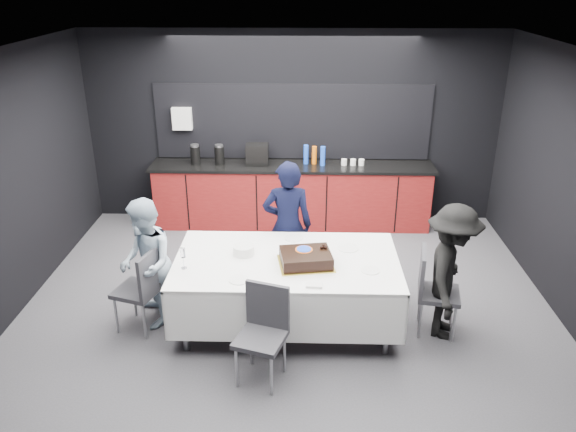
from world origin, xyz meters
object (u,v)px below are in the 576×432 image
Objects in this scene: champagne_flute at (183,254)px; person_right at (450,272)px; person_left at (146,264)px; person_center at (287,226)px; chair_near at (264,326)px; plate_stack at (244,250)px; chair_right at (432,286)px; chair_left at (143,285)px; party_table at (287,271)px; cake_assembly at (306,258)px.

person_right is (2.68, 0.08, -0.21)m from champagne_flute.
champagne_flute is 0.16× the size of person_left.
champagne_flute is 0.55m from person_left.
person_center reaches higher than person_left.
chair_near is 0.65× the size of person_left.
plate_stack is 0.15× the size of person_right.
person_center reaches higher than chair_right.
chair_left and chair_near have the same top height.
chair_left is (-1.49, -0.14, -0.11)m from party_table.
chair_near is 0.58× the size of person_center.
person_right reaches higher than champagne_flute.
cake_assembly is 2.70× the size of champagne_flute.
party_table is at bearing 5.55° from chair_left.
person_right is at bearing 1.74° from champagne_flute.
person_center reaches higher than person_right.
champagne_flute is 0.24× the size of chair_right.
plate_stack is (-0.45, 0.10, 0.19)m from party_table.
person_left is at bearing -179.89° from party_table.
cake_assembly is 0.65× the size of chair_near.
champagne_flute is at bearing 108.84° from person_right.
champagne_flute reaches higher than plate_stack.
chair_left is 0.58× the size of person_center.
chair_right and chair_near have the same top height.
champagne_flute is at bearing -8.65° from chair_left.
plate_stack is at bearing 105.77° from chair_near.
person_left is 3.13m from person_right.
person_center is 1.66m from person_left.
chair_right is at bearing 24.40° from chair_near.
person_center is (0.44, 0.69, -0.04)m from plate_stack.
party_table is at bearing 77.60° from chair_near.
cake_assembly is 1.34m from chair_right.
chair_left is 1.77m from person_center.
chair_left is at bearing -166.62° from plate_stack.
person_right is at bearing -4.60° from party_table.
cake_assembly is at bearing 1.64° from chair_left.
party_table is at bearing 11.85° from champagne_flute.
person_center is (1.47, 0.94, 0.26)m from chair_left.
chair_near is 1.67m from person_center.
cake_assembly reaches higher than chair_right.
person_right is (3.15, 0.01, 0.19)m from chair_left.
plate_stack is at bearing 100.76° from person_right.
chair_right is at bearing 1.18° from chair_left.
plate_stack is at bearing 75.26° from person_left.
chair_near is at bearing -117.08° from cake_assembly.
champagne_flute is (-1.22, -0.12, 0.09)m from cake_assembly.
chair_right is 0.58× the size of person_center.
person_right is (0.16, -0.05, 0.19)m from chair_right.
chair_left is at bearing -178.82° from chair_right.
person_center reaches higher than chair_near.
chair_right is 1.77m from person_center.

